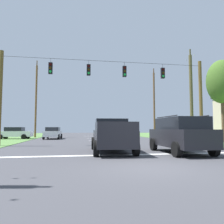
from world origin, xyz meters
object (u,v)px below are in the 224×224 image
(overhead_signal_span, at_px, (108,94))
(utility_pole_mid_left, at_px, (36,99))
(tree_roadside_right, at_px, (222,82))
(suv_black, at_px, (180,134))
(distant_car_crossing_white, at_px, (15,133))
(pickup_truck, at_px, (112,135))
(distant_car_oncoming, at_px, (53,133))
(utility_pole_mid_right, at_px, (191,97))
(utility_pole_far_right, at_px, (154,103))

(overhead_signal_span, distance_m, utility_pole_mid_left, 18.10)
(tree_roadside_right, bearing_deg, utility_pole_mid_left, 144.38)
(suv_black, distance_m, distant_car_crossing_white, 22.65)
(pickup_truck, distance_m, distant_car_oncoming, 17.17)
(pickup_truck, height_order, suv_black, suv_black)
(suv_black, height_order, utility_pole_mid_right, utility_pole_mid_right)
(pickup_truck, height_order, distant_car_crossing_white, pickup_truck)
(suv_black, bearing_deg, utility_pole_far_right, 73.16)
(distant_car_oncoming, height_order, tree_roadside_right, tree_roadside_right)
(suv_black, distance_m, utility_pole_mid_right, 11.71)
(utility_pole_mid_right, relative_size, utility_pole_far_right, 0.88)
(utility_pole_far_right, bearing_deg, utility_pole_mid_right, -91.98)
(suv_black, height_order, distant_car_crossing_white, suv_black)
(suv_black, bearing_deg, pickup_truck, 161.92)
(utility_pole_mid_right, bearing_deg, utility_pole_far_right, 88.02)
(utility_pole_mid_right, bearing_deg, distant_car_crossing_white, 155.96)
(overhead_signal_span, height_order, utility_pole_mid_right, utility_pole_mid_right)
(utility_pole_far_right, bearing_deg, distant_car_oncoming, -166.02)
(utility_pole_mid_right, relative_size, utility_pole_mid_left, 0.83)
(distant_car_oncoming, relative_size, utility_pole_mid_left, 0.37)
(distant_car_oncoming, xyz_separation_m, utility_pole_mid_right, (14.83, -8.28, 3.90))
(pickup_truck, distance_m, suv_black, 3.89)
(overhead_signal_span, distance_m, distant_car_crossing_white, 15.86)
(utility_pole_far_right, bearing_deg, distant_car_crossing_white, -170.66)
(pickup_truck, height_order, utility_pole_mid_left, utility_pole_mid_left)
(utility_pole_mid_right, height_order, utility_pole_far_right, utility_pole_far_right)
(distant_car_crossing_white, xyz_separation_m, distant_car_oncoming, (4.84, -0.49, 0.00))
(utility_pole_mid_right, distance_m, tree_roadside_right, 3.19)
(pickup_truck, distance_m, utility_pole_far_right, 23.05)
(distant_car_crossing_white, xyz_separation_m, tree_roadside_right, (22.17, -10.25, 5.22))
(utility_pole_far_right, bearing_deg, overhead_signal_span, -123.19)
(overhead_signal_span, relative_size, pickup_truck, 3.20)
(suv_black, relative_size, utility_pole_mid_right, 0.49)
(distant_car_oncoming, bearing_deg, tree_roadside_right, -29.37)
(pickup_truck, bearing_deg, suv_black, -18.08)
(utility_pole_far_right, xyz_separation_m, tree_roadside_right, (2.09, -13.55, 0.65))
(pickup_truck, height_order, distant_car_oncoming, pickup_truck)
(tree_roadside_right, bearing_deg, pickup_truck, -151.51)
(pickup_truck, bearing_deg, utility_pole_mid_right, 39.79)
(distant_car_crossing_white, xyz_separation_m, utility_pole_far_right, (20.08, 3.30, 4.57))
(tree_roadside_right, bearing_deg, utility_pole_far_right, 98.75)
(pickup_truck, xyz_separation_m, distant_car_oncoming, (-5.07, 16.41, -0.18))
(overhead_signal_span, height_order, distant_car_crossing_white, overhead_signal_span)
(pickup_truck, relative_size, distant_car_crossing_white, 1.25)
(utility_pole_mid_left, relative_size, tree_roadside_right, 1.42)
(pickup_truck, bearing_deg, distant_car_oncoming, 107.16)
(distant_car_crossing_white, bearing_deg, distant_car_oncoming, -5.84)
(suv_black, bearing_deg, overhead_signal_span, 114.94)
(pickup_truck, distance_m, tree_roadside_right, 14.84)
(overhead_signal_span, bearing_deg, tree_roadside_right, 5.57)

